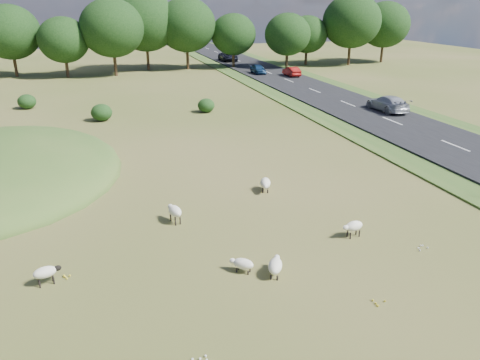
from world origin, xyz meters
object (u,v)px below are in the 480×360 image
Objects in this scene: car_0 at (228,57)px; sheep_2 at (265,183)px; sheep_1 at (46,272)px; car_5 at (232,50)px; car_4 at (258,69)px; sheep_4 at (275,265)px; sheep_0 at (243,264)px; sheep_5 at (175,211)px; car_2 at (388,103)px; sheep_3 at (354,226)px; car_6 at (292,71)px.

sheep_2 is at bearing -103.69° from car_0.
sheep_1 is 0.21× the size of car_5.
sheep_1 is at bearing -117.59° from car_4.
sheep_4 is 0.33× the size of car_4.
car_5 is (22.10, 77.76, 0.64)m from sheep_0.
sheep_5 reaches higher than sheep_2.
car_5 reaches higher than car_0.
sheep_1 is 0.21× the size of car_2.
car_2 is 27.77m from car_4.
sheep_3 is 27.32m from car_2.
car_4 is (18.30, 50.81, 0.53)m from sheep_0.
sheep_0 is at bearing 74.13° from car_5.
car_5 reaches higher than sheep_1.
sheep_1 is 0.20× the size of car_0.
sheep_3 reaches higher than sheep_1.
sheep_3 is (1.98, -6.50, 0.07)m from sheep_2.
sheep_3 is at bearing 36.45° from sheep_2.
sheep_5 is at bearing 60.19° from car_6.
car_5 reaches higher than car_2.
sheep_1 is (-7.52, 1.38, 0.16)m from sheep_0.
car_4 is (12.48, 49.44, 0.36)m from sheep_3.
sheep_4 is 81.14m from car_5.
sheep_0 is 0.80× the size of sheep_4.
car_2 reaches higher than sheep_4.
car_5 reaches higher than car_4.
car_0 is 1.03× the size of car_5.
sheep_4 is at bearing -27.82° from sheep_1.
sheep_0 is 69.70m from car_0.
car_4 is at bearing -113.86° from sheep_3.
car_0 is at bearing 70.13° from car_5.
sheep_2 is at bearing 65.06° from car_6.
car_0 is 20.46m from car_6.
car_0 is (14.46, 59.38, 0.53)m from sheep_2.
sheep_2 is at bearing 14.87° from sheep_1.
sheep_0 is 80.85m from car_5.
car_0 reaches higher than sheep_0.
sheep_0 is 5.66m from sheep_5.
sheep_2 is at bearing -77.19° from sheep_0.
sheep_0 is at bearing -105.23° from car_0.
car_5 is at bearing -67.04° from sheep_0.
sheep_2 is at bearing -82.73° from sheep_3.
car_0 is at bearing 90.00° from car_4.
car_6 is at bearing 90.00° from car_5.
car_4 reaches higher than sheep_5.
sheep_4 is at bearing -169.12° from sheep_0.
sheep_5 is at bearing 20.08° from sheep_1.
sheep_1 is at bearing -9.73° from sheep_3.
car_2 is (22.10, 23.31, 0.62)m from sheep_0.
car_5 is at bearing 53.95° from sheep_1.
sheep_2 is 45.31m from car_4.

